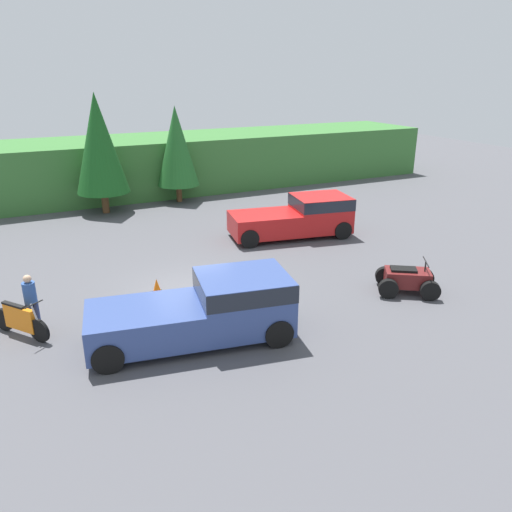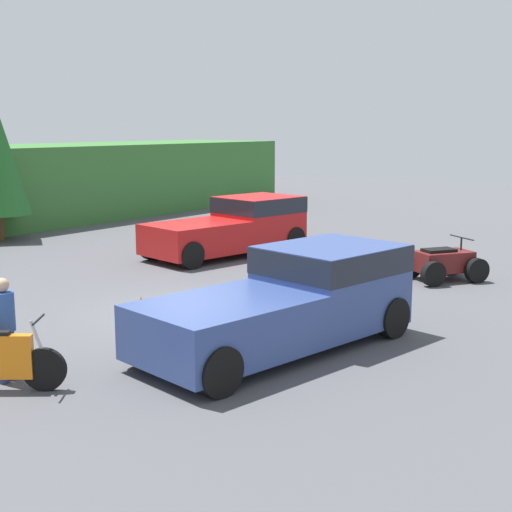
{
  "view_description": "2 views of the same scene",
  "coord_description": "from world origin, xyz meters",
  "px_view_note": "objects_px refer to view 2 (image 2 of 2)",
  "views": [
    {
      "loc": [
        -4.77,
        -15.34,
        7.27
      ],
      "look_at": [
        2.58,
        -0.11,
        0.95
      ],
      "focal_mm": 35.0,
      "sensor_mm": 36.0,
      "label": 1
    },
    {
      "loc": [
        -11.55,
        -10.63,
        4.18
      ],
      "look_at": [
        2.58,
        -0.11,
        0.95
      ],
      "focal_mm": 50.0,
      "sensor_mm": 36.0,
      "label": 2
    }
  ],
  "objects_px": {
    "rider_person": "(4,326)",
    "pickup_truck_red": "(237,224)",
    "quad_atv": "(443,263)",
    "pickup_truck_second": "(296,296)",
    "traffic_cone": "(141,309)"
  },
  "relations": [
    {
      "from": "rider_person",
      "to": "pickup_truck_red",
      "type": "bearing_deg",
      "value": 87.89
    },
    {
      "from": "quad_atv",
      "to": "rider_person",
      "type": "bearing_deg",
      "value": -159.85
    },
    {
      "from": "pickup_truck_second",
      "to": "pickup_truck_red",
      "type": "bearing_deg",
      "value": 54.14
    },
    {
      "from": "traffic_cone",
      "to": "pickup_truck_second",
      "type": "bearing_deg",
      "value": -81.41
    },
    {
      "from": "traffic_cone",
      "to": "quad_atv",
      "type": "bearing_deg",
      "value": -24.91
    },
    {
      "from": "rider_person",
      "to": "pickup_truck_second",
      "type": "bearing_deg",
      "value": 36.17
    },
    {
      "from": "pickup_truck_red",
      "to": "rider_person",
      "type": "relative_size",
      "value": 3.3
    },
    {
      "from": "rider_person",
      "to": "traffic_cone",
      "type": "height_order",
      "value": "rider_person"
    },
    {
      "from": "pickup_truck_red",
      "to": "quad_atv",
      "type": "relative_size",
      "value": 2.36
    },
    {
      "from": "pickup_truck_red",
      "to": "traffic_cone",
      "type": "bearing_deg",
      "value": -146.01
    },
    {
      "from": "pickup_truck_red",
      "to": "traffic_cone",
      "type": "height_order",
      "value": "pickup_truck_red"
    },
    {
      "from": "pickup_truck_red",
      "to": "rider_person",
      "type": "distance_m",
      "value": 12.49
    },
    {
      "from": "rider_person",
      "to": "traffic_cone",
      "type": "relative_size",
      "value": 3.18
    },
    {
      "from": "pickup_truck_second",
      "to": "traffic_cone",
      "type": "distance_m",
      "value": 3.76
    },
    {
      "from": "pickup_truck_second",
      "to": "rider_person",
      "type": "relative_size",
      "value": 3.39
    }
  ]
}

